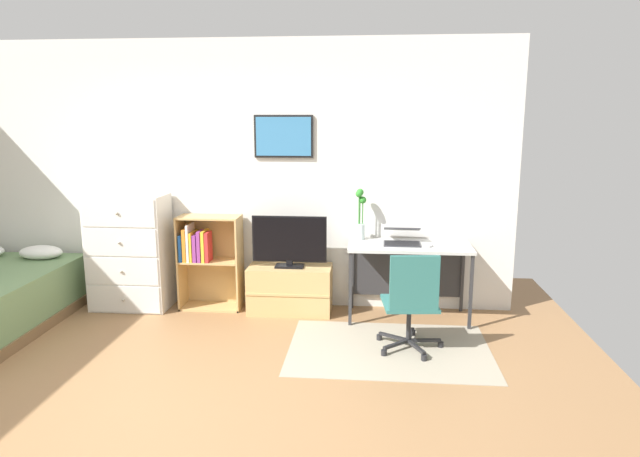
{
  "coord_description": "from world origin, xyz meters",
  "views": [
    {
      "loc": [
        1.62,
        -3.18,
        1.94
      ],
      "look_at": [
        1.19,
        1.5,
        1.0
      ],
      "focal_mm": 31.39,
      "sensor_mm": 36.0,
      "label": 1
    }
  ],
  "objects_px": {
    "bamboo_vase": "(360,216)",
    "bookshelf": "(205,256)",
    "tv_stand": "(290,289)",
    "laptop": "(402,237)",
    "computer_mouse": "(429,245)",
    "office_chair": "(411,300)",
    "dresser": "(130,252)",
    "desk": "(409,257)",
    "television": "(289,242)"
  },
  "relations": [
    {
      "from": "bamboo_vase",
      "to": "bookshelf",
      "type": "bearing_deg",
      "value": -178.44
    },
    {
      "from": "tv_stand",
      "to": "laptop",
      "type": "distance_m",
      "value": 1.24
    },
    {
      "from": "bookshelf",
      "to": "computer_mouse",
      "type": "distance_m",
      "value": 2.25
    },
    {
      "from": "office_chair",
      "to": "bookshelf",
      "type": "bearing_deg",
      "value": 148.99
    },
    {
      "from": "tv_stand",
      "to": "laptop",
      "type": "bearing_deg",
      "value": -0.82
    },
    {
      "from": "dresser",
      "to": "computer_mouse",
      "type": "xyz_separation_m",
      "value": [
        2.99,
        -0.13,
        0.17
      ]
    },
    {
      "from": "computer_mouse",
      "to": "desk",
      "type": "bearing_deg",
      "value": 140.94
    },
    {
      "from": "bookshelf",
      "to": "bamboo_vase",
      "type": "relative_size",
      "value": 1.89
    },
    {
      "from": "bookshelf",
      "to": "tv_stand",
      "type": "bearing_deg",
      "value": -3.53
    },
    {
      "from": "tv_stand",
      "to": "desk",
      "type": "height_order",
      "value": "desk"
    },
    {
      "from": "bamboo_vase",
      "to": "dresser",
      "type": "bearing_deg",
      "value": -177.25
    },
    {
      "from": "dresser",
      "to": "bookshelf",
      "type": "xyz_separation_m",
      "value": [
        0.76,
        0.07,
        -0.04
      ]
    },
    {
      "from": "dresser",
      "to": "tv_stand",
      "type": "distance_m",
      "value": 1.68
    },
    {
      "from": "tv_stand",
      "to": "bamboo_vase",
      "type": "height_order",
      "value": "bamboo_vase"
    },
    {
      "from": "dresser",
      "to": "laptop",
      "type": "distance_m",
      "value": 2.75
    },
    {
      "from": "television",
      "to": "desk",
      "type": "height_order",
      "value": "television"
    },
    {
      "from": "dresser",
      "to": "laptop",
      "type": "xyz_separation_m",
      "value": [
        2.74,
        -0.0,
        0.21
      ]
    },
    {
      "from": "tv_stand",
      "to": "computer_mouse",
      "type": "relative_size",
      "value": 7.98
    },
    {
      "from": "tv_stand",
      "to": "computer_mouse",
      "type": "bearing_deg",
      "value": -6.25
    },
    {
      "from": "bookshelf",
      "to": "television",
      "type": "relative_size",
      "value": 1.3
    },
    {
      "from": "bookshelf",
      "to": "office_chair",
      "type": "xyz_separation_m",
      "value": [
        2.02,
        -0.95,
        -0.09
      ]
    },
    {
      "from": "bamboo_vase",
      "to": "desk",
      "type": "bearing_deg",
      "value": -11.7
    },
    {
      "from": "desk",
      "to": "bamboo_vase",
      "type": "bearing_deg",
      "value": 168.3
    },
    {
      "from": "desk",
      "to": "computer_mouse",
      "type": "relative_size",
      "value": 11.23
    },
    {
      "from": "dresser",
      "to": "office_chair",
      "type": "bearing_deg",
      "value": -17.54
    },
    {
      "from": "bookshelf",
      "to": "desk",
      "type": "xyz_separation_m",
      "value": [
        2.05,
        -0.06,
        0.05
      ]
    },
    {
      "from": "bookshelf",
      "to": "desk",
      "type": "relative_size",
      "value": 0.82
    },
    {
      "from": "office_chair",
      "to": "bamboo_vase",
      "type": "height_order",
      "value": "bamboo_vase"
    },
    {
      "from": "dresser",
      "to": "television",
      "type": "distance_m",
      "value": 1.65
    },
    {
      "from": "bamboo_vase",
      "to": "office_chair",
      "type": "bearing_deg",
      "value": -65.73
    },
    {
      "from": "laptop",
      "to": "bamboo_vase",
      "type": "xyz_separation_m",
      "value": [
        -0.41,
        0.11,
        0.18
      ]
    },
    {
      "from": "laptop",
      "to": "bamboo_vase",
      "type": "relative_size",
      "value": 0.76
    },
    {
      "from": "bookshelf",
      "to": "laptop",
      "type": "relative_size",
      "value": 2.49
    },
    {
      "from": "tv_stand",
      "to": "dresser",
      "type": "bearing_deg",
      "value": -179.47
    },
    {
      "from": "dresser",
      "to": "office_chair",
      "type": "distance_m",
      "value": 2.92
    },
    {
      "from": "dresser",
      "to": "tv_stand",
      "type": "xyz_separation_m",
      "value": [
        1.64,
        0.02,
        -0.35
      ]
    },
    {
      "from": "computer_mouse",
      "to": "office_chair",
      "type": "bearing_deg",
      "value": -105.69
    },
    {
      "from": "computer_mouse",
      "to": "bamboo_vase",
      "type": "relative_size",
      "value": 0.2
    },
    {
      "from": "dresser",
      "to": "bamboo_vase",
      "type": "relative_size",
      "value": 2.32
    },
    {
      "from": "desk",
      "to": "computer_mouse",
      "type": "distance_m",
      "value": 0.28
    },
    {
      "from": "television",
      "to": "bamboo_vase",
      "type": "relative_size",
      "value": 1.45
    },
    {
      "from": "television",
      "to": "computer_mouse",
      "type": "relative_size",
      "value": 7.1
    },
    {
      "from": "laptop",
      "to": "computer_mouse",
      "type": "xyz_separation_m",
      "value": [
        0.25,
        -0.13,
        -0.05
      ]
    },
    {
      "from": "desk",
      "to": "computer_mouse",
      "type": "xyz_separation_m",
      "value": [
        0.18,
        -0.15,
        0.16
      ]
    },
    {
      "from": "television",
      "to": "bamboo_vase",
      "type": "xyz_separation_m",
      "value": [
        0.69,
        0.12,
        0.26
      ]
    },
    {
      "from": "bookshelf",
      "to": "dresser",
      "type": "bearing_deg",
      "value": -174.79
    },
    {
      "from": "dresser",
      "to": "bookshelf",
      "type": "bearing_deg",
      "value": 5.21
    },
    {
      "from": "television",
      "to": "dresser",
      "type": "bearing_deg",
      "value": 179.75
    },
    {
      "from": "dresser",
      "to": "television",
      "type": "height_order",
      "value": "dresser"
    },
    {
      "from": "desk",
      "to": "office_chair",
      "type": "xyz_separation_m",
      "value": [
        -0.03,
        -0.89,
        -0.14
      ]
    }
  ]
}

